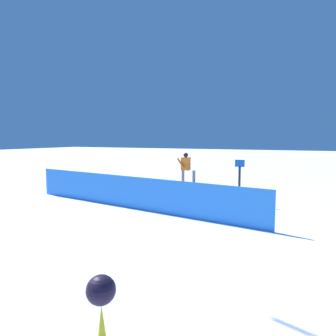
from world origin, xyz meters
name	(u,v)px	position (x,y,z in m)	size (l,w,h in m)	color
ground_plane	(166,195)	(0.00, 0.00, 0.00)	(120.00, 120.00, 0.00)	white
grind_box	(166,189)	(0.00, 0.00, 0.28)	(5.74, 1.39, 0.62)	#271C28
snowboarder	(186,167)	(-1.15, 0.20, 1.43)	(1.45, 0.43, 1.50)	#B82B88
safety_fence	(132,192)	(0.00, 3.16, 0.64)	(11.18, 0.06, 1.28)	#2E84EE
trail_marker	(239,180)	(-3.68, 0.50, 1.01)	(0.40, 0.10, 1.88)	#262628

